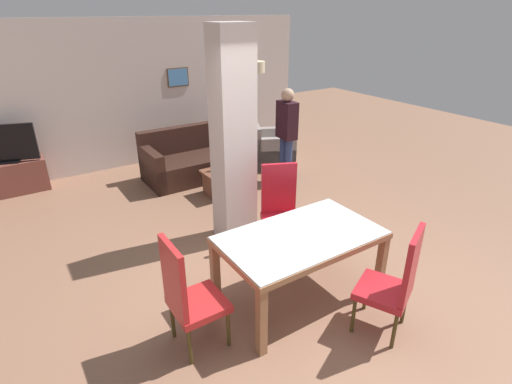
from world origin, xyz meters
TOP-DOWN VIEW (x-y plane):
  - ground_plane at (0.00, 0.00)m, footprint 18.00×18.00m
  - back_wall at (0.00, 4.98)m, footprint 7.20×0.09m
  - divider_pillar at (0.10, 1.50)m, footprint 0.47×0.38m
  - dining_table at (0.00, 0.00)m, footprint 1.62×0.96m
  - dining_chair_head_left at (-1.25, 0.00)m, footprint 0.46×0.46m
  - dining_chair_far_right at (0.40, 0.89)m, footprint 0.61×0.61m
  - dining_chair_near_right at (0.41, -0.86)m, footprint 0.61×0.61m
  - sofa at (0.55, 3.71)m, footprint 1.81×0.92m
  - armchair at (2.06, 3.51)m, footprint 1.14×1.14m
  - coffee_table at (0.65, 2.72)m, footprint 0.74×0.53m
  - bottle at (0.50, 2.80)m, footprint 0.07×0.07m
  - tv_stand at (-2.33, 4.70)m, footprint 1.09×0.40m
  - tv_screen at (-2.33, 4.70)m, footprint 1.00×0.37m
  - floor_lamp at (2.32, 4.39)m, footprint 0.39×0.39m
  - standing_person at (1.81, 2.63)m, footprint 0.25×0.40m

SIDE VIEW (x-z plane):
  - ground_plane at x=0.00m, z-range 0.00..0.00m
  - coffee_table at x=0.65m, z-range 0.01..0.42m
  - tv_stand at x=-2.33m, z-range 0.00..0.55m
  - armchair at x=2.06m, z-range -0.12..0.70m
  - sofa at x=0.55m, z-range -0.14..0.74m
  - bottle at x=0.50m, z-range 0.39..0.63m
  - dining_chair_head_left at x=-1.25m, z-range 0.02..1.15m
  - dining_chair_far_right at x=0.40m, z-range 0.02..1.15m
  - dining_chair_near_right at x=0.41m, z-range 0.02..1.15m
  - dining_table at x=0.00m, z-range 0.23..1.01m
  - tv_screen at x=-2.33m, z-range 0.54..1.17m
  - standing_person at x=1.81m, z-range 0.12..1.77m
  - divider_pillar at x=0.10m, z-range 0.00..2.70m
  - back_wall at x=0.00m, z-range 0.00..2.70m
  - floor_lamp at x=2.32m, z-range 0.66..2.52m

